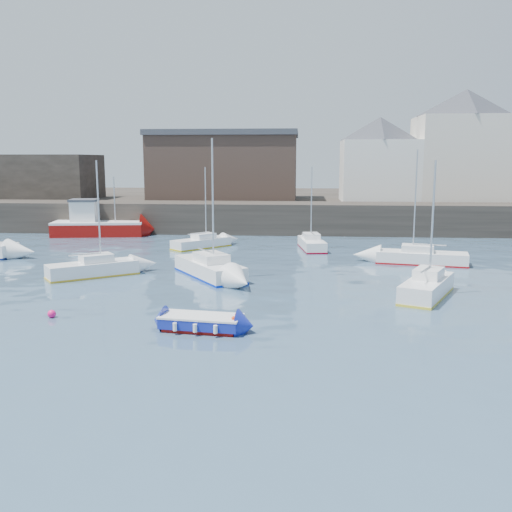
# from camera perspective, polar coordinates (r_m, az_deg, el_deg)

# --- Properties ---
(water) EXTENTS (220.00, 220.00, 0.00)m
(water) POSITION_cam_1_polar(r_m,az_deg,el_deg) (23.08, -2.39, -8.65)
(water) COLOR #2D4760
(water) RESTS_ON ground
(quay_wall) EXTENTS (90.00, 5.00, 3.00)m
(quay_wall) POSITION_cam_1_polar(r_m,az_deg,el_deg) (57.11, 1.84, 3.84)
(quay_wall) COLOR #28231E
(quay_wall) RESTS_ON ground
(land_strip) EXTENTS (90.00, 32.00, 2.80)m
(land_strip) POSITION_cam_1_polar(r_m,az_deg,el_deg) (75.03, 2.50, 5.13)
(land_strip) COLOR #28231E
(land_strip) RESTS_ON ground
(bldg_east_a) EXTENTS (13.36, 13.36, 11.80)m
(bldg_east_a) POSITION_cam_1_polar(r_m,az_deg,el_deg) (66.08, 20.08, 10.39)
(bldg_east_a) COLOR beige
(bldg_east_a) RESTS_ON land_strip
(bldg_east_d) EXTENTS (11.14, 11.14, 8.95)m
(bldg_east_d) POSITION_cam_1_polar(r_m,az_deg,el_deg) (63.80, 12.21, 9.51)
(bldg_east_d) COLOR white
(bldg_east_d) RESTS_ON land_strip
(warehouse) EXTENTS (16.40, 10.40, 7.60)m
(warehouse) POSITION_cam_1_polar(r_m,az_deg,el_deg) (65.34, -3.13, 9.05)
(warehouse) COLOR #3D2D26
(warehouse) RESTS_ON land_strip
(bldg_west) EXTENTS (14.00, 8.00, 5.00)m
(bldg_west) POSITION_cam_1_polar(r_m,az_deg,el_deg) (70.78, -21.33, 7.39)
(bldg_west) COLOR #353028
(bldg_west) RESTS_ON land_strip
(blue_dinghy) EXTENTS (3.66, 2.06, 0.66)m
(blue_dinghy) POSITION_cam_1_polar(r_m,az_deg,el_deg) (24.66, -5.51, -6.59)
(blue_dinghy) COLOR maroon
(blue_dinghy) RESTS_ON ground
(fishing_boat) EXTENTS (8.91, 4.40, 5.66)m
(fishing_boat) POSITION_cam_1_polar(r_m,az_deg,el_deg) (57.09, -15.74, 3.07)
(fishing_boat) COLOR maroon
(fishing_boat) RESTS_ON ground
(sailboat_a) EXTENTS (5.50, 4.72, 7.20)m
(sailboat_a) POSITION_cam_1_polar(r_m,az_deg,el_deg) (37.15, -15.98, -1.20)
(sailboat_a) COLOR white
(sailboat_a) RESTS_ON ground
(sailboat_b) EXTENTS (5.39, 6.67, 8.50)m
(sailboat_b) POSITION_cam_1_polar(r_m,az_deg,el_deg) (35.74, -4.67, -1.19)
(sailboat_b) COLOR white
(sailboat_b) RESTS_ON ground
(sailboat_c) EXTENTS (3.91, 5.71, 7.22)m
(sailboat_c) POSITION_cam_1_polar(r_m,az_deg,el_deg) (31.71, 16.73, -2.96)
(sailboat_c) COLOR white
(sailboat_c) RESTS_ON ground
(sailboat_d) EXTENTS (6.50, 3.24, 7.93)m
(sailboat_d) POSITION_cam_1_polar(r_m,az_deg,el_deg) (41.69, 16.19, -0.10)
(sailboat_d) COLOR white
(sailboat_d) RESTS_ON ground
(sailboat_f) EXTENTS (2.37, 5.31, 6.66)m
(sailboat_f) POSITION_cam_1_polar(r_m,az_deg,el_deg) (46.85, 5.59, 1.26)
(sailboat_f) COLOR white
(sailboat_f) RESTS_ON ground
(sailboat_h) EXTENTS (4.75, 4.88, 6.65)m
(sailboat_h) POSITION_cam_1_polar(r_m,az_deg,el_deg) (47.62, -5.47, 1.35)
(sailboat_h) COLOR white
(sailboat_h) RESTS_ON ground
(buoy_near) EXTENTS (0.38, 0.38, 0.38)m
(buoy_near) POSITION_cam_1_polar(r_m,az_deg,el_deg) (28.23, -19.73, -5.81)
(buoy_near) COLOR #FD1570
(buoy_near) RESTS_ON ground
(buoy_mid) EXTENTS (0.40, 0.40, 0.40)m
(buoy_mid) POSITION_cam_1_polar(r_m,az_deg,el_deg) (34.14, 15.82, -2.99)
(buoy_mid) COLOR #FD1570
(buoy_mid) RESTS_ON ground
(buoy_far) EXTENTS (0.37, 0.37, 0.37)m
(buoy_far) POSITION_cam_1_polar(r_m,az_deg,el_deg) (40.50, -4.67, -0.71)
(buoy_far) COLOR #FD1570
(buoy_far) RESTS_ON ground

